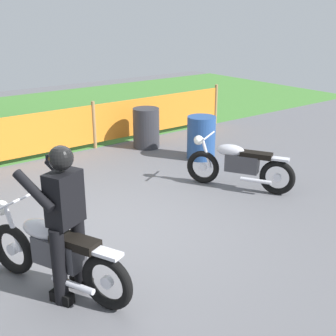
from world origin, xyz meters
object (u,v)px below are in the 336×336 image
at_px(motorcycle_lead, 239,164).
at_px(motorcycle_trailing, 55,253).
at_px(spare_drum, 146,128).
at_px(rider_trailing, 65,218).
at_px(oil_drum, 201,138).

relative_size(motorcycle_lead, motorcycle_trailing, 0.92).
height_order(motorcycle_lead, spare_drum, motorcycle_lead).
bearing_deg(spare_drum, rider_trailing, -133.56).
height_order(rider_trailing, oil_drum, rider_trailing).
height_order(motorcycle_trailing, oil_drum, motorcycle_trailing).
xyz_separation_m(rider_trailing, oil_drum, (4.23, 2.65, -0.48)).
distance_m(motorcycle_lead, rider_trailing, 3.81).
distance_m(motorcycle_trailing, spare_drum, 5.42).
relative_size(motorcycle_trailing, spare_drum, 2.11).
bearing_deg(oil_drum, motorcycle_lead, -110.01).
bearing_deg(motorcycle_trailing, oil_drum, -83.35).
bearing_deg(oil_drum, spare_drum, 108.47).
xyz_separation_m(motorcycle_lead, rider_trailing, (-3.64, -1.03, 0.48)).
height_order(motorcycle_lead, rider_trailing, rider_trailing).
xyz_separation_m(motorcycle_trailing, spare_drum, (3.86, 3.81, -0.01)).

